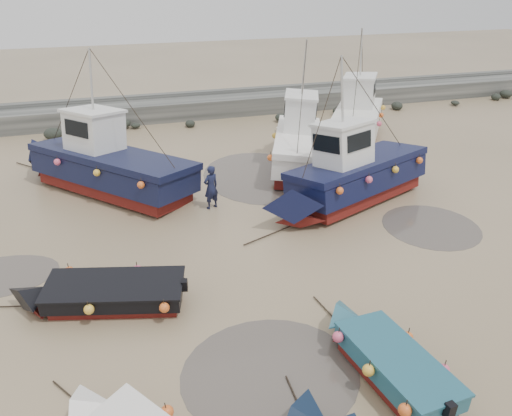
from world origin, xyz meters
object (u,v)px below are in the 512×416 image
Objects in this scene: dinghy_4 at (103,291)px; person at (212,208)px; dinghy_2 at (386,355)px; cabin_boat_2 at (351,175)px; cabin_boat_0 at (101,163)px; cabin_boat_1 at (296,140)px; cabin_boat_3 at (360,114)px.

person is (4.61, 5.75, -0.54)m from dinghy_4.
dinghy_4 is at bearing 28.37° from person.
dinghy_4 is at bearing 135.74° from dinghy_2.
cabin_boat_0 is at bearing 42.60° from cabin_boat_2.
cabin_boat_0 is 1.01× the size of cabin_boat_1.
dinghy_4 is at bearing -113.48° from cabin_boat_1.
dinghy_2 is 0.61× the size of cabin_boat_0.
cabin_boat_0 is (0.28, 9.13, 0.77)m from dinghy_4.
dinghy_4 is at bearing 90.51° from cabin_boat_2.
cabin_boat_3 is (14.97, 3.72, 0.08)m from cabin_boat_0.
cabin_boat_0 and cabin_boat_3 have the same top height.
dinghy_4 is 0.69× the size of cabin_boat_0.
dinghy_2 is 0.69× the size of cabin_boat_3.
cabin_boat_3 is at bearing -27.60° from cabin_boat_0.
cabin_boat_0 is at bearing 13.09° from dinghy_4.
person is at bearing 54.51° from cabin_boat_2.
dinghy_2 is at bearing 78.07° from person.
cabin_boat_3 is 12.86m from person.
dinghy_2 is 8.33m from dinghy_4.
person is (-10.64, -7.10, -1.39)m from cabin_boat_3.
cabin_boat_3 is (15.24, 12.85, 0.85)m from dinghy_4.
cabin_boat_0 and cabin_boat_2 have the same top height.
dinghy_4 is 7.39m from person.
cabin_boat_3 is at bearing 56.72° from dinghy_2.
dinghy_2 is at bearing -107.10° from cabin_boat_0.
cabin_boat_2 and cabin_boat_3 have the same top height.
dinghy_4 is (-6.69, 4.97, -0.02)m from dinghy_2.
cabin_boat_1 is 6.67m from person.
person is at bearing -112.84° from cabin_boat_3.
cabin_boat_2 is (10.14, -4.73, 0.04)m from cabin_boat_0.
cabin_boat_2 is at bearing -66.59° from cabin_boat_0.
dinghy_2 and dinghy_4 have the same top height.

